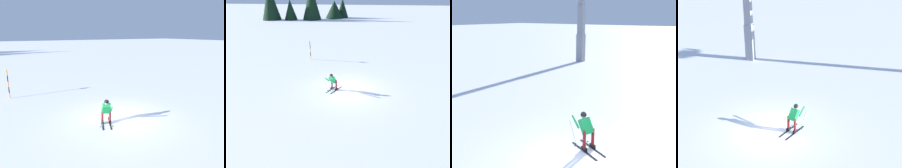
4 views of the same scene
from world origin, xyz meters
TOP-DOWN VIEW (x-y plane):
  - ground_plane at (0.00, 0.00)m, footprint 260.00×260.00m
  - skier_carving_main at (1.13, 0.38)m, footprint 1.23×1.80m
  - trail_marker_pole at (5.27, -7.41)m, footprint 0.07×0.28m

SIDE VIEW (x-z plane):
  - ground_plane at x=0.00m, z-range 0.00..0.00m
  - skier_carving_main at x=1.13m, z-range 0.05..1.70m
  - trail_marker_pole at x=5.27m, z-range 0.08..2.31m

